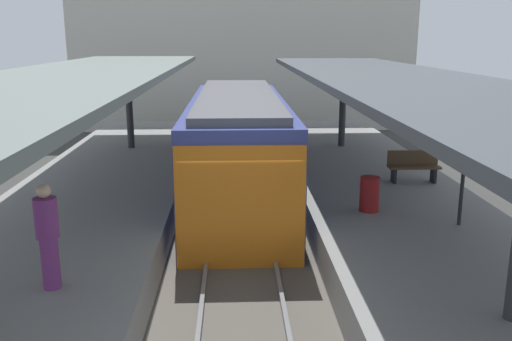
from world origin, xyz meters
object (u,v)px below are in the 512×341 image
at_px(platform_bench, 413,165).
at_px(litter_bin, 369,194).
at_px(passenger_near_bench, 48,235).
at_px(commuter_train, 238,147).
at_px(platform_sign, 466,150).

distance_m(platform_bench, litter_bin, 3.10).
bearing_deg(litter_bin, passenger_near_bench, -148.16).
bearing_deg(platform_bench, passenger_near_bench, -141.47).
bearing_deg(litter_bin, commuter_train, 127.38).
height_order(litter_bin, passenger_near_bench, passenger_near_bench).
height_order(platform_bench, litter_bin, platform_bench).
distance_m(platform_bench, platform_sign, 3.73).
height_order(platform_sign, passenger_near_bench, platform_sign).
bearing_deg(platform_bench, commuter_train, 164.10).
height_order(platform_sign, litter_bin, platform_sign).
bearing_deg(passenger_near_bench, litter_bin, 31.84).
xyz_separation_m(commuter_train, litter_bin, (2.96, -3.87, -0.33)).
relative_size(commuter_train, platform_bench, 7.39).
distance_m(litter_bin, passenger_near_bench, 7.07).
height_order(commuter_train, passenger_near_bench, commuter_train).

